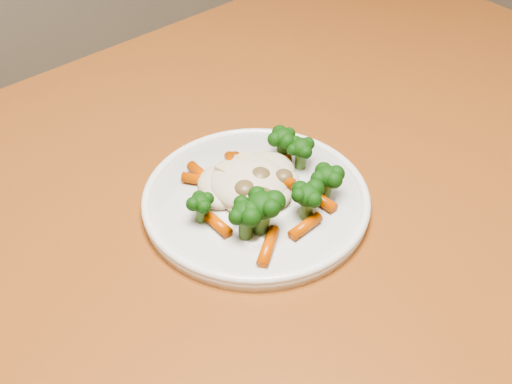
% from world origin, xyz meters
% --- Properties ---
extents(dining_table, '(1.35, 1.04, 0.75)m').
position_xyz_m(dining_table, '(0.15, 0.24, 0.65)').
color(dining_table, '#945022').
rests_on(dining_table, ground).
extents(plate, '(0.25, 0.25, 0.01)m').
position_xyz_m(plate, '(0.12, 0.22, 0.76)').
color(plate, white).
rests_on(plate, dining_table).
extents(meal, '(0.17, 0.17, 0.05)m').
position_xyz_m(meal, '(0.12, 0.22, 0.78)').
color(meal, beige).
rests_on(meal, plate).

